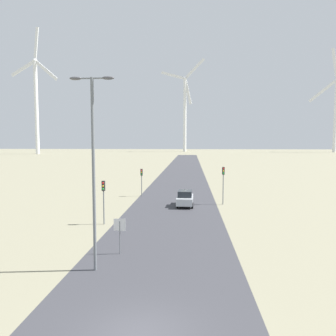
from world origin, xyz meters
TOP-DOWN VIEW (x-y plane):
  - ground_plane at (0.00, 0.00)m, footprint 600.00×600.00m
  - road_surface at (0.00, 48.00)m, footprint 10.00×240.00m
  - streetlamp at (-3.57, 6.15)m, footprint 2.53×0.32m
  - stop_sign_near at (-2.73, 8.97)m, footprint 0.81×0.07m
  - traffic_light_post_near_left at (-5.86, 16.56)m, footprint 0.28×0.34m
  - traffic_light_post_near_right at (5.76, 26.67)m, footprint 0.28×0.34m
  - traffic_light_post_mid_left at (-4.72, 31.75)m, footprint 0.28×0.34m
  - car_approaching at (1.29, 25.39)m, footprint 1.91×4.15m
  - wind_turbine_far_left at (-88.32, 175.46)m, footprint 31.98×9.44m
  - wind_turbine_left at (-2.53, 227.61)m, footprint 31.66×8.80m
  - wind_turbine_center at (100.25, 220.69)m, footprint 33.57×18.20m

SIDE VIEW (x-z plane):
  - ground_plane at x=0.00m, z-range 0.00..0.00m
  - road_surface at x=0.00m, z-range 0.00..0.01m
  - car_approaching at x=1.29m, z-range 0.00..1.83m
  - stop_sign_near at x=-2.73m, z-range 0.47..2.85m
  - traffic_light_post_mid_left at x=-4.72m, z-range 0.88..4.62m
  - traffic_light_post_near_left at x=-5.86m, z-range 0.92..4.87m
  - traffic_light_post_near_right at x=5.76m, z-range 1.02..5.48m
  - streetlamp at x=-3.57m, z-range 1.24..12.30m
  - wind_turbine_center at x=100.25m, z-range -4.89..65.50m
  - wind_turbine_left at x=-2.53m, z-range -1.30..64.62m
  - wind_turbine_far_left at x=-88.32m, z-range -3.88..68.72m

